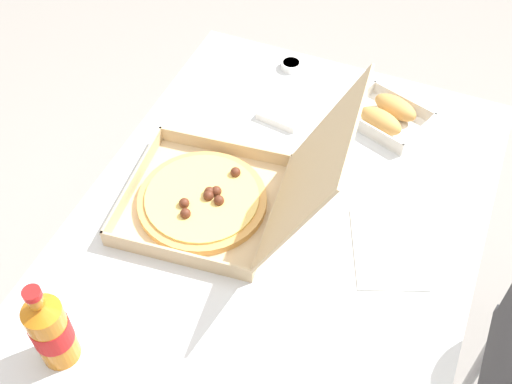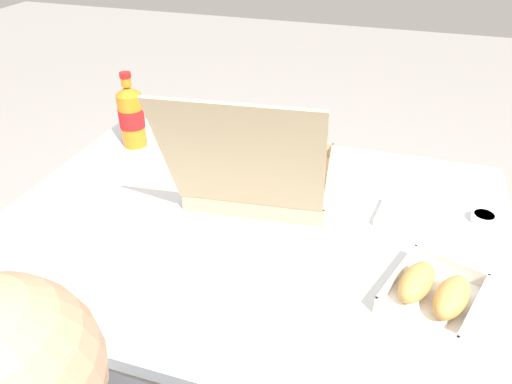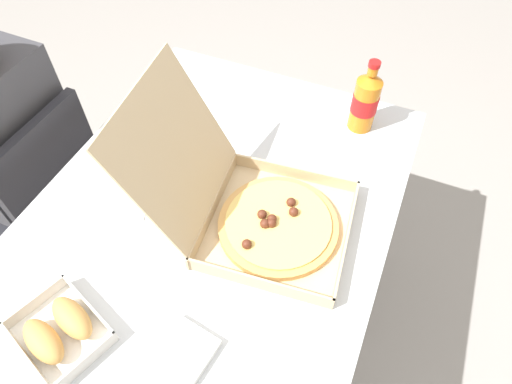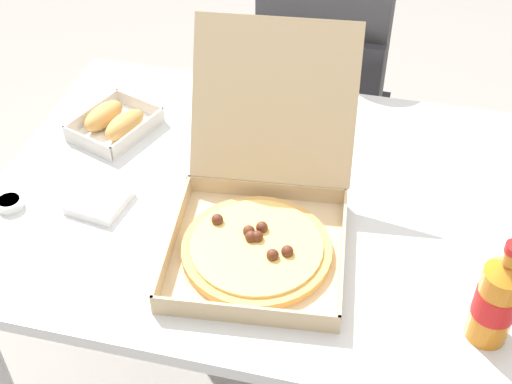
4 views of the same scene
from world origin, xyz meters
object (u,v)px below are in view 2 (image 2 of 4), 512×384
object	(u,v)px
pizza_box_open	(261,175)
napkin_pile	(402,216)
bread_side_box	(433,291)
cola_bottle	(131,116)
paper_menu	(222,296)
dipping_sauce_cup	(484,217)

from	to	relation	value
pizza_box_open	napkin_pile	xyz separation A→B (m)	(-0.35, 0.02, -0.04)
pizza_box_open	bread_side_box	world-z (taller)	pizza_box_open
cola_bottle	napkin_pile	xyz separation A→B (m)	(-0.79, 0.15, -0.08)
pizza_box_open	paper_menu	world-z (taller)	pizza_box_open
paper_menu	napkin_pile	size ratio (longest dim) A/B	1.91
bread_side_box	dipping_sauce_cup	size ratio (longest dim) A/B	4.10
pizza_box_open	cola_bottle	distance (m)	0.46
bread_side_box	paper_menu	world-z (taller)	bread_side_box
napkin_pile	dipping_sauce_cup	bearing A→B (deg)	-164.49
cola_bottle	paper_menu	world-z (taller)	cola_bottle
cola_bottle	dipping_sauce_cup	xyz separation A→B (m)	(-0.97, 0.10, -0.08)
bread_side_box	dipping_sauce_cup	xyz separation A→B (m)	(-0.11, -0.30, -0.01)
bread_side_box	cola_bottle	size ratio (longest dim) A/B	1.02
bread_side_box	cola_bottle	world-z (taller)	cola_bottle
pizza_box_open	dipping_sauce_cup	world-z (taller)	pizza_box_open
dipping_sauce_cup	bread_side_box	bearing A→B (deg)	69.35
pizza_box_open	cola_bottle	world-z (taller)	pizza_box_open
pizza_box_open	bread_side_box	xyz separation A→B (m)	(-0.42, 0.27, -0.02)
dipping_sauce_cup	pizza_box_open	bearing A→B (deg)	3.25
bread_side_box	cola_bottle	xyz separation A→B (m)	(0.86, -0.41, 0.07)
cola_bottle	paper_menu	size ratio (longest dim) A/B	1.07
pizza_box_open	napkin_pile	world-z (taller)	pizza_box_open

